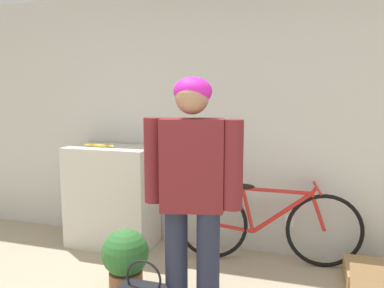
# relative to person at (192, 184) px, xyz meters

# --- Properties ---
(wall_back) EXTENTS (8.00, 0.07, 2.60)m
(wall_back) POSITION_rel_person_xyz_m (0.04, 1.36, 0.31)
(wall_back) COLOR silver
(wall_back) RESTS_ON ground_plane
(side_shelf) EXTENTS (0.89, 0.50, 1.04)m
(side_shelf) POSITION_rel_person_xyz_m (-1.20, 1.06, -0.47)
(side_shelf) COLOR beige
(side_shelf) RESTS_ON ground_plane
(person) EXTENTS (0.68, 0.31, 1.69)m
(person) POSITION_rel_person_xyz_m (0.00, 0.00, 0.00)
(person) COLOR #23283D
(person) RESTS_ON ground_plane
(bicycle) EXTENTS (1.72, 0.46, 0.76)m
(bicycle) POSITION_rel_person_xyz_m (0.39, 1.09, -0.62)
(bicycle) COLOR black
(bicycle) RESTS_ON ground_plane
(banana) EXTENTS (0.35, 0.09, 0.03)m
(banana) POSITION_rel_person_xyz_m (-1.29, 1.00, 0.07)
(banana) COLOR #EAD64C
(banana) RESTS_ON side_shelf
(cardboard_box) EXTENTS (0.54, 0.54, 0.25)m
(cardboard_box) POSITION_rel_person_xyz_m (1.34, 0.90, -0.90)
(cardboard_box) COLOR #A87F51
(cardboard_box) RESTS_ON ground_plane
(potted_plant) EXTENTS (0.36, 0.36, 0.55)m
(potted_plant) POSITION_rel_person_xyz_m (-0.58, 0.15, -0.68)
(potted_plant) COLOR brown
(potted_plant) RESTS_ON ground_plane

